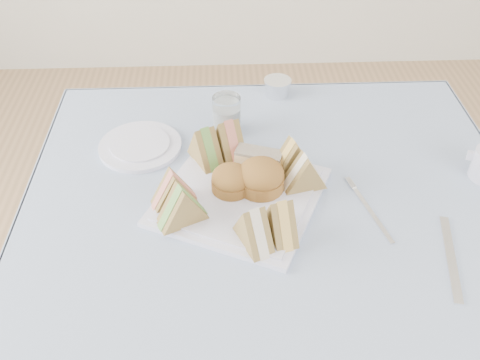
{
  "coord_description": "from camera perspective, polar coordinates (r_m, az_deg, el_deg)",
  "views": [
    {
      "loc": [
        -0.1,
        -0.74,
        1.48
      ],
      "look_at": [
        -0.07,
        0.06,
        0.8
      ],
      "focal_mm": 40.0,
      "sensor_mm": 36.0,
      "label": 1
    }
  ],
  "objects": [
    {
      "name": "tea_strainer",
      "position": [
        1.4,
        4.0,
        9.76
      ],
      "size": [
        0.09,
        0.09,
        0.04
      ],
      "primitive_type": "cylinder",
      "rotation": [
        0.0,
        0.0,
        0.23
      ],
      "color": "silver",
      "rests_on": "tablecloth"
    },
    {
      "name": "scone_left",
      "position": [
        1.07,
        -0.95,
        0.03
      ],
      "size": [
        0.1,
        0.1,
        0.05
      ],
      "primitive_type": "cylinder",
      "rotation": [
        0.0,
        0.0,
        -0.3
      ],
      "color": "olive",
      "rests_on": "serving_plate"
    },
    {
      "name": "table",
      "position": [
        1.34,
        3.13,
        -15.75
      ],
      "size": [
        0.9,
        0.9,
        0.74
      ],
      "primitive_type": "cube",
      "color": "brown",
      "rests_on": "floor"
    },
    {
      "name": "sandwich_fl_a",
      "position": [
        1.04,
        -7.12,
        -0.8
      ],
      "size": [
        0.1,
        0.07,
        0.08
      ],
      "primitive_type": null,
      "rotation": [
        0.0,
        0.0,
        0.33
      ],
      "color": "olive",
      "rests_on": "serving_plate"
    },
    {
      "name": "fork",
      "position": [
        1.08,
        13.95,
        -3.6
      ],
      "size": [
        0.05,
        0.16,
        0.0
      ],
      "primitive_type": "cube",
      "rotation": [
        0.0,
        0.0,
        0.25
      ],
      "color": "silver",
      "rests_on": "tablecloth"
    },
    {
      "name": "sandwich_br_b",
      "position": [
        1.12,
        5.6,
        2.59
      ],
      "size": [
        0.1,
        0.07,
        0.08
      ],
      "primitive_type": null,
      "rotation": [
        0.0,
        0.0,
        -2.8
      ],
      "color": "olive",
      "rests_on": "serving_plate"
    },
    {
      "name": "tablecloth",
      "position": [
        1.05,
        3.86,
        -4.41
      ],
      "size": [
        1.02,
        1.02,
        0.01
      ],
      "primitive_type": "cube",
      "color": "#A1BCD6",
      "rests_on": "table"
    },
    {
      "name": "knife",
      "position": [
        1.05,
        21.55,
        -7.7
      ],
      "size": [
        0.06,
        0.21,
        0.0
      ],
      "primitive_type": "cube",
      "rotation": [
        0.0,
        0.0,
        -0.21
      ],
      "color": "silver",
      "rests_on": "tablecloth"
    },
    {
      "name": "sandwich_fl_b",
      "position": [
        1.0,
        -6.24,
        -2.55
      ],
      "size": [
        0.11,
        0.08,
        0.09
      ],
      "primitive_type": null,
      "rotation": [
        0.0,
        0.0,
        0.44
      ],
      "color": "olive",
      "rests_on": "serving_plate"
    },
    {
      "name": "pastry_slice",
      "position": [
        1.13,
        2.03,
        2.14
      ],
      "size": [
        0.11,
        0.07,
        0.05
      ],
      "primitive_type": "cube",
      "rotation": [
        0.0,
        0.0,
        -0.33
      ],
      "color": "beige",
      "rests_on": "serving_plate"
    },
    {
      "name": "sandwich_fr_a",
      "position": [
        0.98,
        4.36,
        -4.03
      ],
      "size": [
        0.07,
        0.1,
        0.08
      ],
      "primitive_type": null,
      "rotation": [
        0.0,
        0.0,
        -1.31
      ],
      "color": "olive",
      "rests_on": "serving_plate"
    },
    {
      "name": "side_plate",
      "position": [
        1.24,
        -10.59,
        3.58
      ],
      "size": [
        0.21,
        0.21,
        0.01
      ],
      "primitive_type": "cylinder",
      "rotation": [
        0.0,
        0.0,
        -0.13
      ],
      "color": "silver",
      "rests_on": "tablecloth"
    },
    {
      "name": "sandwich_bl_b",
      "position": [
        1.15,
        -1.22,
        4.49
      ],
      "size": [
        0.09,
        0.11,
        0.09
      ],
      "primitive_type": null,
      "rotation": [
        0.0,
        0.0,
        1.99
      ],
      "color": "olive",
      "rests_on": "serving_plate"
    },
    {
      "name": "water_glass",
      "position": [
        1.24,
        -1.43,
        6.92
      ],
      "size": [
        0.07,
        0.07,
        0.1
      ],
      "primitive_type": "cylinder",
      "rotation": [
        0.0,
        0.0,
        0.09
      ],
      "color": "white",
      "rests_on": "tablecloth"
    },
    {
      "name": "sandwich_bl_a",
      "position": [
        1.14,
        -3.73,
        3.78
      ],
      "size": [
        0.08,
        0.11,
        0.09
      ],
      "primitive_type": null,
      "rotation": [
        0.0,
        0.0,
        2.03
      ],
      "color": "olive",
      "rests_on": "serving_plate"
    },
    {
      "name": "sandwich_fr_b",
      "position": [
        0.96,
        1.47,
        -4.89
      ],
      "size": [
        0.08,
        0.1,
        0.08
      ],
      "primitive_type": null,
      "rotation": [
        0.0,
        0.0,
        -1.16
      ],
      "color": "olive",
      "rests_on": "serving_plate"
    },
    {
      "name": "scone_right",
      "position": [
        1.07,
        2.24,
        0.35
      ],
      "size": [
        0.11,
        0.11,
        0.06
      ],
      "primitive_type": "cylinder",
      "rotation": [
        0.0,
        0.0,
        -0.18
      ],
      "color": "olive",
      "rests_on": "serving_plate"
    },
    {
      "name": "serving_plate",
      "position": [
        1.09,
        0.0,
        -1.76
      ],
      "size": [
        0.4,
        0.4,
        0.01
      ],
      "primitive_type": "cube",
      "rotation": [
        0.0,
        0.0,
        -0.44
      ],
      "color": "silver",
      "rests_on": "tablecloth"
    },
    {
      "name": "sandwich_br_a",
      "position": [
        1.08,
        6.88,
        0.96
      ],
      "size": [
        0.1,
        0.06,
        0.08
      ],
      "primitive_type": null,
      "rotation": [
        0.0,
        0.0,
        -2.89
      ],
      "color": "olive",
      "rests_on": "serving_plate"
    }
  ]
}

